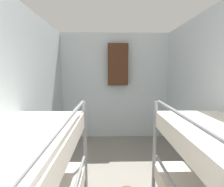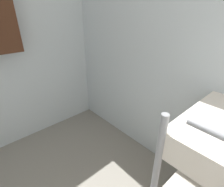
# 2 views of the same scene
# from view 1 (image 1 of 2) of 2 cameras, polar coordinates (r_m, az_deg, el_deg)

# --- Properties ---
(wall_left) EXTENTS (0.06, 4.42, 2.37)m
(wall_left) POSITION_cam_1_polar(r_m,az_deg,el_deg) (2.14, -31.91, -3.01)
(wall_left) COLOR silver
(wall_left) RESTS_ON ground_plane
(wall_back) EXTENTS (2.53, 0.06, 2.37)m
(wall_back) POSITION_cam_1_polar(r_m,az_deg,el_deg) (4.01, 0.90, 2.36)
(wall_back) COLOR silver
(wall_back) RESTS_ON ground_plane
(hanging_coat) EXTENTS (0.44, 0.12, 0.90)m
(hanging_coat) POSITION_cam_1_polar(r_m,az_deg,el_deg) (3.85, 1.92, 9.42)
(hanging_coat) COLOR #472819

